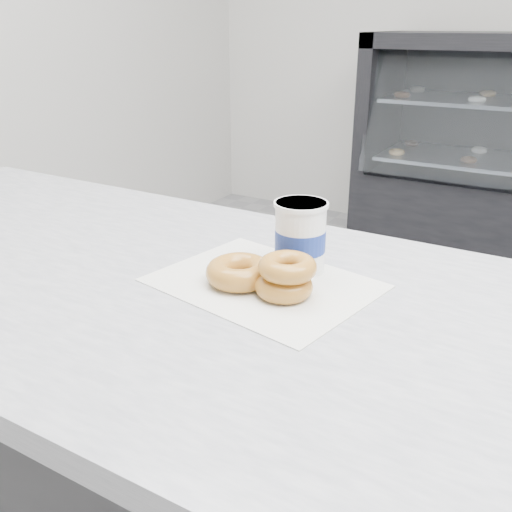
# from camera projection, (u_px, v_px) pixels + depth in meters

# --- Properties ---
(wax_paper) EXTENTS (0.38, 0.32, 0.00)m
(wax_paper) POSITION_uv_depth(u_px,v_px,m) (264.00, 283.00, 0.93)
(wax_paper) COLOR silver
(wax_paper) RESTS_ON counter
(donut_single) EXTENTS (0.14, 0.14, 0.04)m
(donut_single) POSITION_uv_depth(u_px,v_px,m) (239.00, 272.00, 0.92)
(donut_single) COLOR #C38C35
(donut_single) RESTS_ON wax_paper
(donut_stack) EXTENTS (0.12, 0.12, 0.06)m
(donut_stack) POSITION_uv_depth(u_px,v_px,m) (286.00, 277.00, 0.88)
(donut_stack) COLOR #C38C35
(donut_stack) RESTS_ON wax_paper
(coffee_cup) EXTENTS (0.11, 0.11, 0.12)m
(coffee_cup) POSITION_uv_depth(u_px,v_px,m) (300.00, 236.00, 0.96)
(coffee_cup) COLOR white
(coffee_cup) RESTS_ON counter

